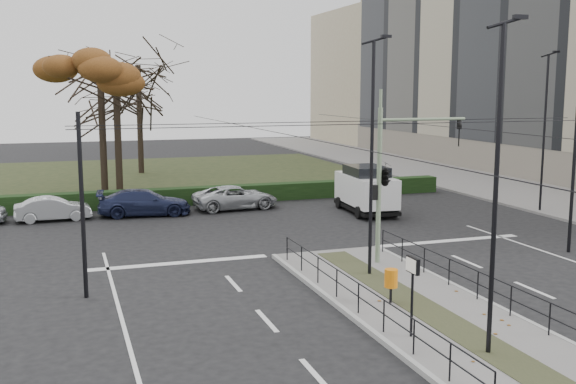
% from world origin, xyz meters
% --- Properties ---
extents(ground, '(140.00, 140.00, 0.00)m').
position_xyz_m(ground, '(0.00, 0.00, 0.00)').
color(ground, black).
rests_on(ground, ground).
extents(median_island, '(4.40, 15.00, 0.14)m').
position_xyz_m(median_island, '(0.00, -2.50, 0.07)').
color(median_island, slate).
rests_on(median_island, ground).
extents(sidewalk_east, '(8.00, 90.00, 0.14)m').
position_xyz_m(sidewalk_east, '(18.00, 22.00, 0.07)').
color(sidewalk_east, slate).
rests_on(sidewalk_east, ground).
extents(park, '(38.00, 26.00, 0.10)m').
position_xyz_m(park, '(-6.00, 32.00, 0.05)').
color(park, '#253018').
rests_on(park, ground).
extents(hedge, '(38.00, 1.00, 1.00)m').
position_xyz_m(hedge, '(-6.00, 18.60, 0.50)').
color(hedge, black).
rests_on(hedge, ground).
extents(apartment_block, '(13.09, 52.10, 21.64)m').
position_xyz_m(apartment_block, '(27.97, 23.97, 10.39)').
color(apartment_block, tan).
rests_on(apartment_block, ground).
extents(median_railing, '(4.14, 13.24, 0.92)m').
position_xyz_m(median_railing, '(0.00, -2.60, 0.98)').
color(median_railing, black).
rests_on(median_railing, median_island).
extents(catenary, '(20.00, 34.00, 6.00)m').
position_xyz_m(catenary, '(0.00, 1.62, 3.42)').
color(catenary, black).
rests_on(catenary, ground).
extents(traffic_light, '(3.99, 2.29, 5.87)m').
position_xyz_m(traffic_light, '(1.46, 2.57, 3.56)').
color(traffic_light, gray).
rests_on(traffic_light, median_island).
extents(litter_bin, '(0.41, 0.41, 1.06)m').
position_xyz_m(litter_bin, '(-0.69, -2.02, 0.90)').
color(litter_bin, black).
rests_on(litter_bin, median_island).
extents(info_panel, '(0.12, 0.57, 2.18)m').
position_xyz_m(info_panel, '(-1.51, -4.78, 1.85)').
color(info_panel, black).
rests_on(info_panel, median_island).
extents(streetlamp_median_near, '(0.69, 0.14, 8.28)m').
position_xyz_m(streetlamp_median_near, '(-0.20, -6.41, 4.35)').
color(streetlamp_median_near, black).
rests_on(streetlamp_median_near, median_island).
extents(streetlamp_median_far, '(0.70, 0.14, 8.38)m').
position_xyz_m(streetlamp_median_far, '(0.12, 1.15, 4.40)').
color(streetlamp_median_far, black).
rests_on(streetlamp_median_far, median_island).
extents(streetlamp_sidewalk, '(0.71, 0.15, 8.55)m').
position_xyz_m(streetlamp_sidewalk, '(14.52, 9.84, 4.49)').
color(streetlamp_sidewalk, black).
rests_on(streetlamp_sidewalk, sidewalk_east).
extents(parked_car_second, '(3.82, 1.50, 1.24)m').
position_xyz_m(parked_car_second, '(-10.69, 15.93, 0.62)').
color(parked_car_second, '#ABAFB3').
rests_on(parked_car_second, ground).
extents(parked_car_third, '(5.04, 2.47, 1.41)m').
position_xyz_m(parked_car_third, '(-6.08, 15.91, 0.71)').
color(parked_car_third, '#1C2343').
rests_on(parked_car_third, ground).
extents(parked_car_fourth, '(4.93, 2.61, 1.32)m').
position_xyz_m(parked_car_fourth, '(-0.98, 16.28, 0.66)').
color(parked_car_fourth, '#ABAFB3').
rests_on(parked_car_fourth, ground).
extents(white_van, '(2.50, 5.02, 2.57)m').
position_xyz_m(white_van, '(5.48, 12.88, 1.33)').
color(white_van, white).
rests_on(white_van, ground).
extents(rust_tree, '(9.02, 9.02, 9.75)m').
position_xyz_m(rust_tree, '(-7.59, 24.61, 7.51)').
color(rust_tree, black).
rests_on(rust_tree, park).
extents(bare_tree_center, '(6.67, 6.67, 11.20)m').
position_xyz_m(bare_tree_center, '(-4.19, 34.00, 7.91)').
color(bare_tree_center, black).
rests_on(bare_tree_center, park).
extents(bare_tree_near, '(7.43, 7.43, 9.36)m').
position_xyz_m(bare_tree_near, '(-6.67, 24.25, 6.63)').
color(bare_tree_near, black).
rests_on(bare_tree_near, park).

